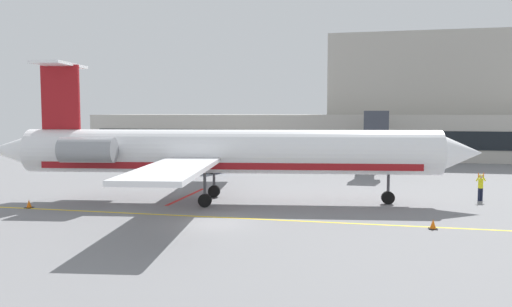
# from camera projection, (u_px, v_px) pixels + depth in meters

# --- Properties ---
(ground) EXTENTS (120.00, 120.00, 0.11)m
(ground) POSITION_uv_depth(u_px,v_px,m) (212.00, 224.00, 29.04)
(ground) COLOR slate
(terminal_building) EXTENTS (76.76, 15.68, 17.53)m
(terminal_building) POSITION_uv_depth(u_px,v_px,m) (379.00, 116.00, 73.27)
(terminal_building) COLOR #B7B2A8
(terminal_building) RESTS_ON ground
(jet_bridge_west) EXTENTS (2.40, 16.66, 6.52)m
(jet_bridge_west) POSITION_uv_depth(u_px,v_px,m) (375.00, 123.00, 56.72)
(jet_bridge_west) COLOR silver
(jet_bridge_west) RESTS_ON ground
(regional_jet) EXTENTS (35.20, 26.88, 9.83)m
(regional_jet) POSITION_uv_depth(u_px,v_px,m) (221.00, 152.00, 35.66)
(regional_jet) COLOR white
(regional_jet) RESTS_ON ground
(baggage_tug) EXTENTS (3.63, 3.35, 2.32)m
(baggage_tug) POSITION_uv_depth(u_px,v_px,m) (160.00, 159.00, 57.64)
(baggage_tug) COLOR silver
(baggage_tug) RESTS_ON ground
(pushback_tractor) EXTENTS (4.38, 2.92, 2.25)m
(pushback_tractor) POSITION_uv_depth(u_px,v_px,m) (210.00, 163.00, 53.46)
(pushback_tractor) COLOR #1E4CB2
(pushback_tractor) RESTS_ON ground
(fuel_tank) EXTENTS (6.84, 2.77, 2.86)m
(fuel_tank) POSITION_uv_depth(u_px,v_px,m) (229.00, 151.00, 62.02)
(fuel_tank) COLOR white
(fuel_tank) RESTS_ON ground
(marshaller) EXTENTS (0.78, 0.46, 2.03)m
(marshaller) POSITION_uv_depth(u_px,v_px,m) (481.00, 186.00, 36.31)
(marshaller) COLOR #191E33
(marshaller) RESTS_ON ground
(safety_cone_alpha) EXTENTS (0.47, 0.47, 0.55)m
(safety_cone_alpha) POSITION_uv_depth(u_px,v_px,m) (29.00, 204.00, 33.73)
(safety_cone_alpha) COLOR orange
(safety_cone_alpha) RESTS_ON ground
(safety_cone_bravo) EXTENTS (0.47, 0.47, 0.55)m
(safety_cone_bravo) POSITION_uv_depth(u_px,v_px,m) (433.00, 225.00, 27.55)
(safety_cone_bravo) COLOR orange
(safety_cone_bravo) RESTS_ON ground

